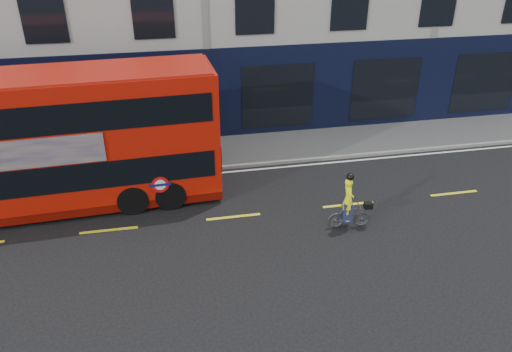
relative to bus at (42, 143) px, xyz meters
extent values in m
plane|color=black|center=(5.90, -3.44, -2.35)|extent=(120.00, 120.00, 0.00)
cube|color=gray|center=(5.90, 3.06, -2.29)|extent=(60.00, 3.00, 0.12)
cube|color=gray|center=(5.90, 1.56, -2.29)|extent=(60.00, 0.12, 0.13)
cube|color=black|center=(5.90, 4.54, -0.35)|extent=(50.00, 0.08, 4.00)
cube|color=silver|center=(5.90, 1.26, -2.35)|extent=(58.00, 0.10, 0.01)
cube|color=#B81307|center=(-0.04, 0.00, 0.14)|extent=(11.44, 3.13, 4.07)
cube|color=#5C0903|center=(-0.04, 0.00, -2.05)|extent=(11.44, 3.07, 0.31)
cube|color=black|center=(-0.04, 0.00, -0.76)|extent=(10.99, 3.14, 0.93)
cube|color=black|center=(-0.04, 0.00, 1.20)|extent=(10.99, 3.14, 0.93)
cube|color=#98150B|center=(-0.04, 0.00, 2.20)|extent=(11.21, 3.01, 0.08)
cube|color=black|center=(5.63, 0.28, -0.76)|extent=(0.15, 2.32, 0.93)
cube|color=black|center=(5.63, 0.28, 1.20)|extent=(0.15, 2.32, 0.93)
cylinder|color=red|center=(3.62, -1.14, -1.32)|extent=(0.58, 0.05, 0.58)
cylinder|color=white|center=(3.62, -1.14, -1.32)|extent=(0.37, 0.04, 0.37)
cube|color=#0C1459|center=(3.62, -1.15, -1.32)|extent=(0.72, 0.06, 0.09)
cylinder|color=black|center=(3.86, 0.19, -1.84)|extent=(1.16, 2.67, 1.03)
cylinder|color=black|center=(2.63, 0.13, -1.84)|extent=(1.16, 2.67, 1.03)
imported|color=#46494B|center=(9.42, -3.22, -1.94)|extent=(1.41, 0.52, 0.83)
imported|color=#F4F712|center=(9.33, -3.21, -1.32)|extent=(0.39, 0.55, 1.42)
cube|color=black|center=(10.00, -3.28, -1.59)|extent=(0.27, 0.22, 0.20)
cube|color=navy|center=(9.33, -3.21, -1.76)|extent=(0.30, 0.37, 0.64)
sphere|color=black|center=(9.33, -3.21, -0.54)|extent=(0.24, 0.24, 0.24)
camera|label=1|loc=(3.92, -15.73, 6.60)|focal=35.00mm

